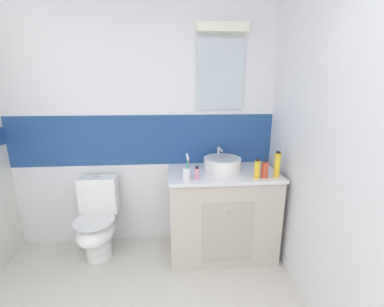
# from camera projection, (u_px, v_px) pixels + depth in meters

# --- Properties ---
(wall_back_tiled) EXTENTS (3.20, 0.20, 2.50)m
(wall_back_tiled) POSITION_uv_depth(u_px,v_px,m) (144.00, 124.00, 2.48)
(wall_back_tiled) COLOR white
(wall_back_tiled) RESTS_ON ground_plane
(wall_right_plain) EXTENTS (0.10, 3.48, 2.50)m
(wall_right_plain) POSITION_uv_depth(u_px,v_px,m) (364.00, 154.00, 1.39)
(wall_right_plain) COLOR white
(wall_right_plain) RESTS_ON ground_plane
(vanity_cabinet) EXTENTS (1.02, 0.58, 0.85)m
(vanity_cabinet) POSITION_uv_depth(u_px,v_px,m) (222.00, 212.00, 2.44)
(vanity_cabinet) COLOR beige
(vanity_cabinet) RESTS_ON ground_plane
(sink_basin) EXTENTS (0.35, 0.40, 0.19)m
(sink_basin) POSITION_uv_depth(u_px,v_px,m) (222.00, 164.00, 2.35)
(sink_basin) COLOR white
(sink_basin) RESTS_ON vanity_cabinet
(toilet) EXTENTS (0.37, 0.50, 0.78)m
(toilet) POSITION_uv_depth(u_px,v_px,m) (97.00, 221.00, 2.39)
(toilet) COLOR white
(toilet) RESTS_ON ground_plane
(toothbrush_cup) EXTENTS (0.07, 0.07, 0.23)m
(toothbrush_cup) POSITION_uv_depth(u_px,v_px,m) (187.00, 173.00, 2.10)
(toothbrush_cup) COLOR white
(toothbrush_cup) RESTS_ON vanity_cabinet
(soap_dispenser) EXTENTS (0.06, 0.06, 0.18)m
(soap_dispenser) POSITION_uv_depth(u_px,v_px,m) (265.00, 170.00, 2.15)
(soap_dispenser) COLOR #D84C33
(soap_dispenser) RESTS_ON vanity_cabinet
(shampoo_bottle_tall) EXTENTS (0.05, 0.05, 0.23)m
(shampoo_bottle_tall) POSITION_uv_depth(u_px,v_px,m) (277.00, 165.00, 2.15)
(shampoo_bottle_tall) COLOR yellow
(shampoo_bottle_tall) RESTS_ON vanity_cabinet
(deodorant_spray_can) EXTENTS (0.05, 0.05, 0.18)m
(deodorant_spray_can) POSITION_uv_depth(u_px,v_px,m) (257.00, 169.00, 2.12)
(deodorant_spray_can) COLOR yellow
(deodorant_spray_can) RESTS_ON vanity_cabinet
(perfume_flask_small) EXTENTS (0.04, 0.03, 0.12)m
(perfume_flask_small) POSITION_uv_depth(u_px,v_px,m) (197.00, 173.00, 2.11)
(perfume_flask_small) COLOR pink
(perfume_flask_small) RESTS_ON vanity_cabinet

